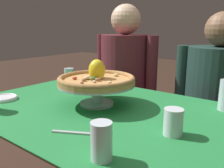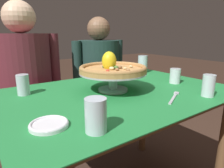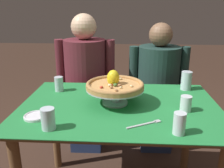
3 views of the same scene
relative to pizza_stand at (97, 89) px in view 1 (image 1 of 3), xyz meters
The scene contains 10 objects.
dining_table 0.19m from the pizza_stand, 38.90° to the right, with size 1.22×0.84×0.73m.
pizza_stand is the anchor object (origin of this frame).
pizza 0.05m from the pizza_stand, 126.40° to the left, with size 0.35×0.35×0.11m.
water_glass_front_right 0.48m from the pizza_stand, 47.32° to the right, with size 0.06×0.06×0.11m.
water_glass_side_right 0.43m from the pizza_stand, 11.76° to the right, with size 0.07×0.07×0.09m.
water_glass_back_left 0.46m from the pizza_stand, 153.41° to the left, with size 0.06×0.06×0.10m.
side_plate 0.48m from the pizza_stand, 152.23° to the right, with size 0.13×0.13×0.02m.
dinner_fork 0.33m from the pizza_stand, 57.04° to the right, with size 0.19×0.11×0.01m.
diner_left 0.76m from the pizza_stand, 113.93° to the left, with size 0.53×0.37×1.25m.
diner_right 0.83m from the pizza_stand, 63.34° to the left, with size 0.53×0.37×1.17m.
Camera 1 is at (0.67, -0.77, 1.08)m, focal length 37.95 mm.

